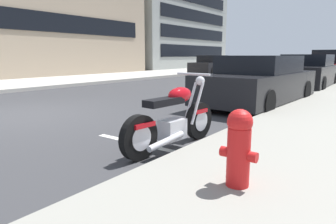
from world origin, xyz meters
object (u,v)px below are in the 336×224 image
parked_motorcycle (173,120)px  parked_car_second_in_row (331,67)px  car_opposite_curb (212,65)px  parked_car_at_intersection (307,72)px  crossing_truck (331,59)px  fire_hydrant (239,146)px  parked_car_mid_block (259,81)px

parked_motorcycle → parked_car_second_in_row: size_ratio=0.48×
parked_motorcycle → car_opposite_curb: (16.69, 8.31, 0.22)m
parked_motorcycle → car_opposite_curb: bearing=30.4°
parked_car_at_intersection → crossing_truck: crossing_truck is taller
crossing_truck → fire_hydrant: bearing=100.5°
parked_car_mid_block → parked_car_at_intersection: bearing=1.8°
parked_car_at_intersection → car_opposite_curb: (6.40, 7.98, -0.03)m
parked_car_at_intersection → parked_car_second_in_row: size_ratio=1.07×
parked_motorcycle → crossing_truck: (34.59, 2.99, 0.62)m
parked_car_second_in_row → parked_motorcycle: bearing=-179.5°
parked_car_second_in_row → crossing_truck: (18.48, 2.69, 0.33)m
parked_car_mid_block → crossing_truck: crossing_truck is taller
crossing_truck → car_opposite_curb: bearing=76.8°
parked_car_second_in_row → parked_car_at_intersection: bearing=179.1°
parked_car_mid_block → fire_hydrant: 6.07m
car_opposite_curb → parked_car_mid_block: bearing=33.9°
parked_car_mid_block → parked_car_second_in_row: (11.32, -0.14, 0.05)m
parked_car_at_intersection → car_opposite_curb: 10.23m
parked_motorcycle → parked_car_mid_block: size_ratio=0.43×
parked_motorcycle → parked_car_second_in_row: 16.12m
parked_car_mid_block → car_opposite_curb: car_opposite_curb is taller
parked_motorcycle → fire_hydrant: 1.75m
parked_motorcycle → crossing_truck: crossing_truck is taller
car_opposite_curb → crossing_truck: bearing=163.9°
parked_car_mid_block → parked_car_at_intersection: parked_car_at_intersection is taller
parked_car_mid_block → crossing_truck: 29.91m
parked_car_mid_block → parked_car_second_in_row: parked_car_second_in_row is taller
fire_hydrant → parked_motorcycle: bearing=56.1°
parked_car_second_in_row → car_opposite_curb: 8.04m
parked_motorcycle → crossing_truck: 34.73m
parked_motorcycle → crossing_truck: size_ratio=0.38×
parked_motorcycle → parked_car_mid_block: bearing=9.1°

